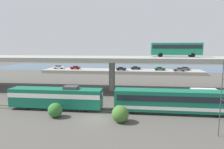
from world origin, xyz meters
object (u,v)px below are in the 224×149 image
at_px(parked_car_2, 179,69).
at_px(parked_car_3, 184,68).
at_px(parked_car_5, 121,69).
at_px(parked_car_6, 160,69).
at_px(train_locomotive, 52,97).
at_px(parked_car_0, 59,67).
at_px(parked_car_1, 75,67).
at_px(train_coach_lead, 176,101).
at_px(transit_bus_on_overpass, 176,48).
at_px(parked_car_4, 136,68).
at_px(service_truck_west, 209,96).

height_order(parked_car_2, parked_car_3, same).
bearing_deg(parked_car_5, parked_car_6, 6.51).
height_order(parked_car_3, parked_car_5, same).
xyz_separation_m(train_locomotive, parked_car_0, (-19.01, 51.59, -0.11)).
xyz_separation_m(parked_car_1, parked_car_6, (35.61, -0.19, 0.00)).
height_order(train_coach_lead, parked_car_6, train_coach_lead).
bearing_deg(parked_car_3, transit_bus_on_overpass, 73.26).
relative_size(transit_bus_on_overpass, parked_car_4, 2.98).
relative_size(parked_car_2, parked_car_3, 1.01).
height_order(train_locomotive, service_truck_west, train_locomotive).
bearing_deg(service_truck_west, parked_car_4, 106.36).
bearing_deg(parked_car_0, parked_car_5, -6.02).
distance_m(service_truck_west, parked_car_0, 65.93).
relative_size(service_truck_west, parked_car_4, 1.69).
xyz_separation_m(parked_car_0, parked_car_6, (43.47, -1.14, -0.00)).
bearing_deg(train_coach_lead, train_locomotive, 0.00).
distance_m(parked_car_4, parked_car_6, 10.02).
relative_size(transit_bus_on_overpass, service_truck_west, 1.76).
distance_m(transit_bus_on_overpass, parked_car_1, 49.06).
height_order(transit_bus_on_overpass, parked_car_4, transit_bus_on_overpass).
relative_size(parked_car_4, parked_car_5, 0.99).
xyz_separation_m(train_coach_lead, parked_car_4, (-6.59, 52.51, -0.09)).
xyz_separation_m(transit_bus_on_overpass, parked_car_2, (7.50, 30.76, -8.43)).
bearing_deg(transit_bus_on_overpass, train_locomotive, -143.79).
relative_size(train_coach_lead, parked_car_4, 4.99).
height_order(service_truck_west, parked_car_3, service_truck_west).
distance_m(train_locomotive, parked_car_0, 54.98).
bearing_deg(parked_car_2, parked_car_4, -13.04).
relative_size(parked_car_1, parked_car_4, 1.02).
distance_m(train_locomotive, parked_car_1, 51.85).
height_order(transit_bus_on_overpass, parked_car_2, transit_bus_on_overpass).
xyz_separation_m(parked_car_1, parked_car_5, (19.91, -1.98, 0.00)).
distance_m(parked_car_1, parked_car_4, 25.87).
height_order(service_truck_west, parked_car_6, service_truck_west).
bearing_deg(train_locomotive, train_coach_lead, -180.00).
xyz_separation_m(parked_car_4, parked_car_5, (-5.89, -3.85, -0.00)).
relative_size(train_coach_lead, parked_car_5, 4.94).
distance_m(train_locomotive, parked_car_6, 56.07).
bearing_deg(parked_car_6, service_truck_west, -84.98).
xyz_separation_m(parked_car_2, parked_car_3, (2.75, 3.30, 0.00)).
relative_size(train_locomotive, train_coach_lead, 0.86).
xyz_separation_m(parked_car_0, parked_car_3, (53.54, 0.26, -0.00)).
relative_size(service_truck_west, parked_car_6, 1.61).
relative_size(train_coach_lead, parked_car_2, 4.40).
xyz_separation_m(service_truck_west, parked_car_5, (-19.62, 42.91, 0.44)).
height_order(parked_car_4, parked_car_5, same).
xyz_separation_m(transit_bus_on_overpass, parked_car_5, (-15.53, 30.88, -8.43)).
xyz_separation_m(train_locomotive, parked_car_2, (31.79, 48.54, -0.11)).
bearing_deg(parked_car_6, parked_car_1, 179.70).
distance_m(parked_car_0, parked_car_5, 27.92).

